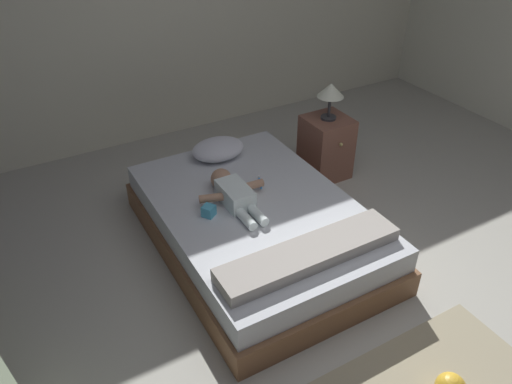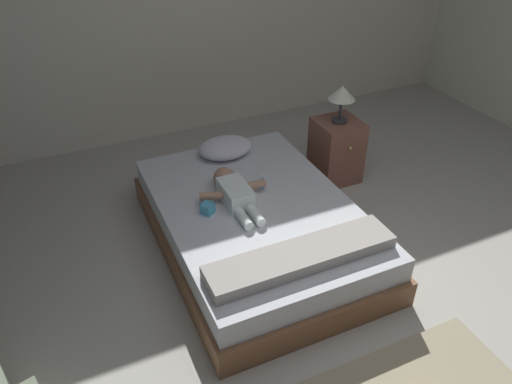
# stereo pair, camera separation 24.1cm
# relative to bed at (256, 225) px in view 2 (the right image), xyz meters

# --- Properties ---
(ground_plane) EXTENTS (8.00, 8.00, 0.00)m
(ground_plane) POSITION_rel_bed_xyz_m (0.27, -0.97, -0.18)
(ground_plane) COLOR #B0AEA2
(bed) EXTENTS (1.30, 1.90, 0.36)m
(bed) POSITION_rel_bed_xyz_m (0.00, 0.00, 0.00)
(bed) COLOR brown
(bed) RESTS_ON ground_plane
(pillow) EXTENTS (0.42, 0.32, 0.14)m
(pillow) POSITION_rel_bed_xyz_m (0.06, 0.71, 0.26)
(pillow) COLOR silver
(pillow) RESTS_ON bed
(baby) EXTENTS (0.49, 0.62, 0.15)m
(baby) POSITION_rel_bed_xyz_m (-0.12, 0.12, 0.25)
(baby) COLOR white
(baby) RESTS_ON bed
(toothbrush) EXTENTS (0.07, 0.15, 0.02)m
(toothbrush) POSITION_rel_bed_xyz_m (0.16, 0.22, 0.19)
(toothbrush) COLOR #368FEA
(toothbrush) RESTS_ON bed
(nightstand) EXTENTS (0.36, 0.39, 0.54)m
(nightstand) POSITION_rel_bed_xyz_m (1.00, 0.55, 0.09)
(nightstand) COLOR brown
(nightstand) RESTS_ON ground_plane
(lamp) EXTENTS (0.22, 0.22, 0.31)m
(lamp) POSITION_rel_bed_xyz_m (1.00, 0.55, 0.60)
(lamp) COLOR #333338
(lamp) RESTS_ON nightstand
(blanket) EXTENTS (1.17, 0.26, 0.08)m
(blanket) POSITION_rel_bed_xyz_m (-0.00, -0.64, 0.22)
(blanket) COLOR #AAA39A
(blanket) RESTS_ON bed
(toy_block) EXTENTS (0.11, 0.11, 0.08)m
(toy_block) POSITION_rel_bed_xyz_m (-0.34, 0.04, 0.22)
(toy_block) COLOR #47A7CD
(toy_block) RESTS_ON bed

